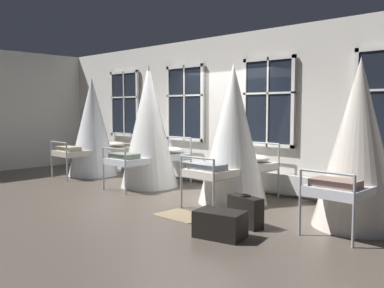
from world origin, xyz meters
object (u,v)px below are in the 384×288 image
(cot_third, at_px, (233,136))
(cot_second, at_px, (149,128))
(suitcase_dark, at_px, (245,211))
(cot_first, at_px, (93,128))
(cot_fourth, at_px, (358,145))
(travel_trunk, at_px, (220,224))

(cot_third, bearing_deg, cot_second, 90.29)
(cot_second, height_order, suitcase_dark, cot_second)
(cot_first, bearing_deg, suitcase_dark, -101.04)
(cot_first, relative_size, cot_fourth, 1.02)
(suitcase_dark, bearing_deg, cot_fourth, 53.60)
(cot_second, xyz_separation_m, suitcase_dark, (3.40, -1.13, -1.06))
(cot_fourth, bearing_deg, cot_first, 90.61)
(cot_fourth, relative_size, travel_trunk, 3.79)
(cot_first, bearing_deg, cot_fourth, -89.91)
(cot_second, bearing_deg, suitcase_dark, -108.92)
(cot_second, xyz_separation_m, travel_trunk, (3.46, -1.78, -1.11))
(cot_second, distance_m, cot_fourth, 4.56)
(suitcase_dark, height_order, travel_trunk, suitcase_dark)
(suitcase_dark, bearing_deg, cot_second, 172.00)
(cot_first, bearing_deg, cot_third, -89.91)
(travel_trunk, bearing_deg, cot_second, 152.84)
(cot_second, bearing_deg, cot_fourth, -90.96)
(cot_third, height_order, suitcase_dark, cot_third)
(cot_third, distance_m, suitcase_dark, 1.85)
(cot_first, xyz_separation_m, cot_fourth, (6.78, -0.06, -0.02))
(cot_third, relative_size, cot_fourth, 1.03)
(travel_trunk, bearing_deg, cot_fourth, 57.84)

